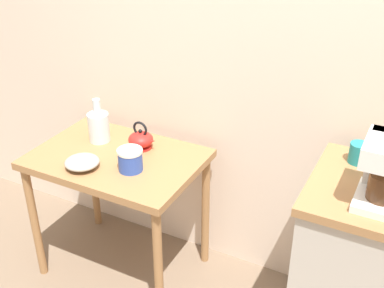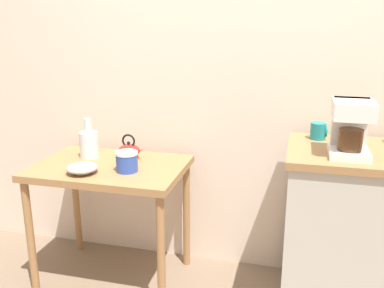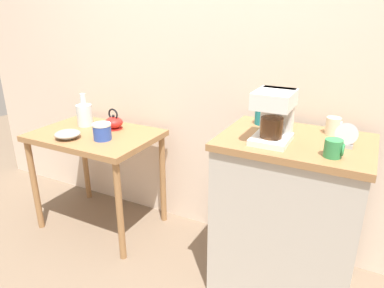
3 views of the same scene
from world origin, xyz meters
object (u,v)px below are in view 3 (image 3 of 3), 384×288
Objects in this scene: teakettle at (114,123)px; mug_dark_teal at (262,117)px; mug_tall_green at (334,148)px; mug_small_cream at (333,126)px; coffee_maker at (274,114)px; bowl_stoneware at (68,134)px; canister_enamel at (102,131)px; table_clock at (346,136)px; glass_carafe_vase at (85,114)px.

mug_dark_teal is (1.07, 0.03, 0.18)m from teakettle.
mug_small_cream is at bearing 97.19° from mug_tall_green.
mug_dark_teal is at bearing 117.78° from coffee_maker.
bowl_stoneware is 1.66m from mug_tall_green.
teakettle is 1.09m from mug_dark_teal.
mug_dark_teal reaches higher than teakettle.
canister_enamel is (0.07, -0.21, 0.01)m from teakettle.
mug_dark_teal is at bearing 160.50° from table_clock.
mug_small_cream is at bearing 10.15° from canister_enamel.
teakettle is 1.29× the size of canister_enamel.
teakettle is 1.55m from table_clock.
mug_dark_teal is 0.39m from mug_small_cream.
glass_carafe_vase is (-0.09, 0.27, 0.06)m from bowl_stoneware.
canister_enamel is at bearing -29.27° from glass_carafe_vase.
glass_carafe_vase is 2.63× the size of mug_small_cream.
glass_carafe_vase is 1.47m from coffee_maker.
mug_small_cream is 0.19m from table_clock.
teakettle is at bearing 63.58° from bowl_stoneware.
coffee_maker is 0.29m from mug_dark_teal.
table_clock is at bearing -65.54° from mug_small_cream.
mug_tall_green reaches higher than bowl_stoneware.
canister_enamel is at bearing 179.87° from coffee_maker.
coffee_maker is (1.44, -0.18, 0.24)m from glass_carafe_vase.
coffee_maker reaches higher than glass_carafe_vase.
glass_carafe_vase is 1.71m from mug_small_cream.
canister_enamel is (0.32, -0.18, -0.03)m from glass_carafe_vase.
bowl_stoneware is at bearing -179.75° from mug_tall_green.
glass_carafe_vase is 1.79m from table_clock.
mug_small_cream is at bearing 114.46° from table_clock.
teakettle is at bearing -178.20° from mug_dark_teal.
coffee_maker is at bearing -166.47° from table_clock.
glass_carafe_vase is at bearing -177.16° from mug_dark_teal.
table_clock reaches higher than canister_enamel.
bowl_stoneware is 1.65m from mug_small_cream.
glass_carafe_vase is 1.77m from mug_tall_green.
bowl_stoneware is 1.85× the size of mug_small_cream.
mug_dark_teal is at bearing 15.30° from bowl_stoneware.
glass_carafe_vase is 2.77× the size of mug_tall_green.
coffee_maker reaches higher than bowl_stoneware.
coffee_maker is 2.85× the size of mug_small_cream.
mug_dark_teal is (-0.13, 0.24, -0.10)m from coffee_maker.
bowl_stoneware is 1.43× the size of table_clock.
glass_carafe_vase is 0.36m from canister_enamel.
coffee_maker is 3.00× the size of mug_tall_green.
mug_small_cream is (1.46, 0.04, 0.18)m from teakettle.
mug_tall_green is at bearing -3.37° from canister_enamel.
canister_enamel is 1.04m from mug_dark_teal.
teakettle is 1.84× the size of mug_tall_green.
mug_dark_teal is (1.00, 0.24, 0.17)m from canister_enamel.
teakettle is 1.54m from mug_tall_green.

